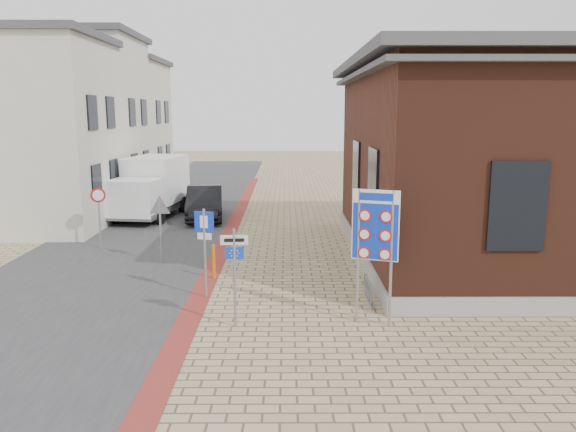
# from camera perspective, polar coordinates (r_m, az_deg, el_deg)

# --- Properties ---
(ground) EXTENTS (120.00, 120.00, 0.00)m
(ground) POSITION_cam_1_polar(r_m,az_deg,el_deg) (13.36, -1.96, -11.65)
(ground) COLOR tan
(ground) RESTS_ON ground
(road_strip) EXTENTS (7.00, 60.00, 0.02)m
(road_strip) POSITION_cam_1_polar(r_m,az_deg,el_deg) (28.44, -12.17, 0.15)
(road_strip) COLOR #38383A
(road_strip) RESTS_ON ground
(curb_strip) EXTENTS (0.60, 40.00, 0.02)m
(curb_strip) POSITION_cam_1_polar(r_m,az_deg,el_deg) (23.05, -6.18, -2.09)
(curb_strip) COLOR maroon
(curb_strip) RESTS_ON ground
(brick_building) EXTENTS (13.00, 13.00, 6.80)m
(brick_building) POSITION_cam_1_polar(r_m,az_deg,el_deg) (21.24, 23.78, 5.47)
(brick_building) COLOR gray
(brick_building) RESTS_ON ground
(townhouse_near) EXTENTS (7.40, 6.40, 8.30)m
(townhouse_near) POSITION_cam_1_polar(r_m,az_deg,el_deg) (26.91, -25.50, 7.69)
(townhouse_near) COLOR beige
(townhouse_near) RESTS_ON ground
(townhouse_mid) EXTENTS (7.40, 6.40, 9.10)m
(townhouse_mid) POSITION_cam_1_polar(r_m,az_deg,el_deg) (32.44, -21.04, 9.05)
(townhouse_mid) COLOR beige
(townhouse_mid) RESTS_ON ground
(townhouse_far) EXTENTS (7.40, 6.40, 8.30)m
(townhouse_far) POSITION_cam_1_polar(r_m,az_deg,el_deg) (38.12, -17.80, 8.77)
(townhouse_far) COLOR beige
(townhouse_far) RESTS_ON ground
(bike_rack) EXTENTS (0.08, 1.80, 0.60)m
(bike_rack) POSITION_cam_1_polar(r_m,az_deg,el_deg) (15.49, 8.22, -7.54)
(bike_rack) COLOR slate
(bike_rack) RESTS_ON ground
(sedan) EXTENTS (2.18, 4.85, 1.55)m
(sedan) POSITION_cam_1_polar(r_m,az_deg,el_deg) (26.95, -8.46, 1.34)
(sedan) COLOR black
(sedan) RESTS_ON ground
(box_truck) EXTENTS (2.92, 5.73, 2.87)m
(box_truck) POSITION_cam_1_polar(r_m,az_deg,el_deg) (27.84, -13.70, 2.93)
(box_truck) COLOR slate
(box_truck) RESTS_ON ground
(border_sign) EXTENTS (1.07, 0.42, 3.27)m
(border_sign) POSITION_cam_1_polar(r_m,az_deg,el_deg) (13.31, 8.87, -1.18)
(border_sign) COLOR gray
(border_sign) RESTS_ON ground
(essen_sign) EXTENTS (0.64, 0.08, 2.38)m
(essen_sign) POSITION_cam_1_polar(r_m,az_deg,el_deg) (13.19, -5.45, -4.77)
(essen_sign) COLOR gray
(essen_sign) RESTS_ON ground
(parking_sign) EXTENTS (0.54, 0.17, 2.48)m
(parking_sign) POSITION_cam_1_polar(r_m,az_deg,el_deg) (15.32, -8.47, -2.21)
(parking_sign) COLOR gray
(parking_sign) RESTS_ON ground
(yield_sign) EXTENTS (0.80, 0.07, 2.26)m
(yield_sign) POSITION_cam_1_polar(r_m,az_deg,el_deg) (19.13, -12.89, 0.26)
(yield_sign) COLOR gray
(yield_sign) RESTS_ON ground
(speed_sign) EXTENTS (0.51, 0.23, 2.30)m
(speed_sign) POSITION_cam_1_polar(r_m,az_deg,el_deg) (21.79, -18.67, 0.73)
(speed_sign) COLOR gray
(speed_sign) RESTS_ON ground
(bollard) EXTENTS (0.10, 0.10, 1.08)m
(bollard) POSITION_cam_1_polar(r_m,az_deg,el_deg) (17.27, -7.55, -4.66)
(bollard) COLOR orange
(bollard) RESTS_ON ground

